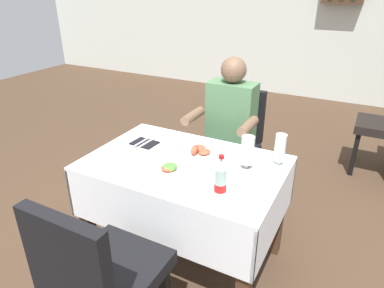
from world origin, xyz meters
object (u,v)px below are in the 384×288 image
at_px(main_dining_table, 185,186).
at_px(plate_far_diner, 200,152).
at_px(plate_near_camera, 168,169).
at_px(chair_far_diner_seat, 231,142).
at_px(chair_near_camera_side, 100,273).
at_px(seated_diner_far, 228,130).
at_px(beer_glass_left, 280,150).
at_px(beer_glass_middle, 247,151).
at_px(cola_bottle_primary, 220,182).
at_px(napkin_cutlery_set, 145,143).

relative_size(main_dining_table, plate_far_diner, 5.33).
bearing_deg(plate_far_diner, plate_near_camera, -102.74).
bearing_deg(main_dining_table, chair_far_diner_seat, 90.00).
bearing_deg(chair_near_camera_side, seated_diner_far, 89.67).
bearing_deg(seated_diner_far, beer_glass_left, -41.47).
xyz_separation_m(chair_far_diner_seat, seated_diner_far, (0.01, -0.11, 0.16)).
height_order(main_dining_table, beer_glass_middle, beer_glass_middle).
height_order(chair_near_camera_side, cola_bottle_primary, cola_bottle_primary).
distance_m(beer_glass_middle, cola_bottle_primary, 0.38).
distance_m(plate_near_camera, napkin_cutlery_set, 0.43).
xyz_separation_m(plate_near_camera, plate_far_diner, (0.06, 0.29, 0.00)).
bearing_deg(main_dining_table, plate_far_diner, 74.17).
height_order(chair_near_camera_side, plate_near_camera, chair_near_camera_side).
xyz_separation_m(seated_diner_far, beer_glass_middle, (0.35, -0.58, 0.15)).
relative_size(chair_near_camera_side, beer_glass_left, 4.86).
distance_m(cola_bottle_primary, napkin_cutlery_set, 0.83).
height_order(beer_glass_middle, cola_bottle_primary, cola_bottle_primary).
height_order(main_dining_table, plate_near_camera, plate_near_camera).
bearing_deg(main_dining_table, plate_near_camera, -99.68).
xyz_separation_m(plate_far_diner, napkin_cutlery_set, (-0.41, -0.04, -0.01)).
distance_m(chair_near_camera_side, plate_far_diner, 0.95).
xyz_separation_m(beer_glass_middle, napkin_cutlery_set, (-0.73, 0.00, -0.11)).
relative_size(cola_bottle_primary, napkin_cutlery_set, 1.35).
bearing_deg(plate_near_camera, beer_glass_left, 34.75).
distance_m(main_dining_table, beer_glass_middle, 0.47).
bearing_deg(plate_near_camera, napkin_cutlery_set, 143.95).
bearing_deg(chair_near_camera_side, cola_bottle_primary, 54.84).
height_order(chair_near_camera_side, seated_diner_far, seated_diner_far).
bearing_deg(beer_glass_middle, napkin_cutlery_set, 179.89).
relative_size(chair_far_diner_seat, seated_diner_far, 0.77).
bearing_deg(seated_diner_far, beer_glass_middle, -58.60).
relative_size(chair_far_diner_seat, beer_glass_middle, 4.74).
distance_m(seated_diner_far, cola_bottle_primary, 1.03).
bearing_deg(plate_near_camera, beer_glass_middle, 32.79).
xyz_separation_m(seated_diner_far, plate_near_camera, (-0.03, -0.83, 0.05)).
relative_size(plate_near_camera, cola_bottle_primary, 0.89).
relative_size(chair_near_camera_side, plate_far_diner, 4.34).
relative_size(plate_far_diner, beer_glass_middle, 1.09).
bearing_deg(plate_far_diner, main_dining_table, -105.83).
bearing_deg(beer_glass_left, beer_glass_middle, -140.80).
relative_size(main_dining_table, plate_near_camera, 5.14).
relative_size(main_dining_table, chair_near_camera_side, 1.23).
distance_m(main_dining_table, chair_far_diner_seat, 0.79).
height_order(chair_far_diner_seat, beer_glass_left, chair_far_diner_seat).
xyz_separation_m(beer_glass_left, cola_bottle_primary, (-0.16, -0.51, 0.01)).
xyz_separation_m(chair_far_diner_seat, plate_near_camera, (-0.02, -0.93, 0.21)).
relative_size(main_dining_table, beer_glass_middle, 5.83).
distance_m(plate_near_camera, beer_glass_left, 0.67).
distance_m(chair_far_diner_seat, plate_far_diner, 0.68).
height_order(seated_diner_far, beer_glass_left, seated_diner_far).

